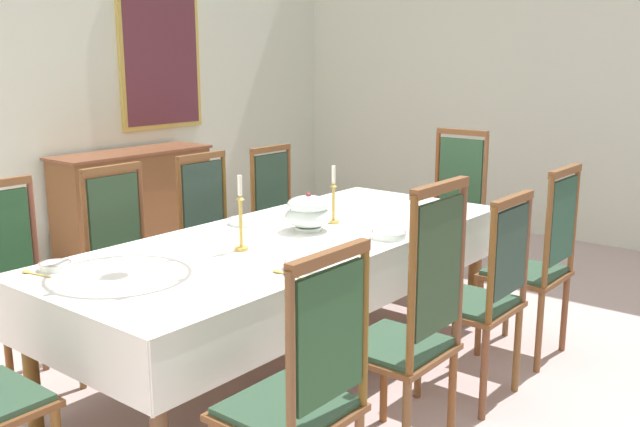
# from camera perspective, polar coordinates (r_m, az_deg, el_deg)

# --- Properties ---
(ground) EXTENTS (7.61, 6.12, 0.04)m
(ground) POSITION_cam_1_polar(r_m,az_deg,el_deg) (4.00, -1.02, -13.09)
(ground) COLOR #C1AAA7
(right_wall) EXTENTS (0.08, 6.12, 3.50)m
(right_wall) POSITION_cam_1_polar(r_m,az_deg,el_deg) (7.01, 19.99, 12.15)
(right_wall) COLOR silver
(right_wall) RESTS_ON ground
(dining_table) EXTENTS (2.74, 1.10, 0.77)m
(dining_table) POSITION_cam_1_polar(r_m,az_deg,el_deg) (3.82, -2.35, -2.85)
(dining_table) COLOR brown
(dining_table) RESTS_ON ground
(tablecloth) EXTENTS (2.76, 1.12, 0.29)m
(tablecloth) POSITION_cam_1_polar(r_m,az_deg,el_deg) (3.81, -2.35, -2.70)
(tablecloth) COLOR white
(tablecloth) RESTS_ON dining_table
(chair_south_a) EXTENTS (0.44, 0.42, 1.11)m
(chair_south_a) POSITION_cam_1_polar(r_m,az_deg,el_deg) (2.53, -1.54, -14.22)
(chair_south_a) COLOR brown
(chair_south_a) RESTS_ON ground
(chair_north_a) EXTENTS (0.44, 0.42, 1.10)m
(chair_north_a) POSITION_cam_1_polar(r_m,az_deg,el_deg) (3.96, -23.25, -5.26)
(chair_north_a) COLOR brown
(chair_north_a) RESTS_ON ground
(chair_south_b) EXTENTS (0.44, 0.42, 1.23)m
(chair_south_b) POSITION_cam_1_polar(r_m,az_deg,el_deg) (3.04, 7.28, -8.79)
(chair_south_b) COLOR brown
(chair_south_b) RESTS_ON ground
(chair_north_b) EXTENTS (0.44, 0.42, 1.09)m
(chair_north_b) POSITION_cam_1_polar(r_m,az_deg,el_deg) (4.31, -15.02, -3.27)
(chair_north_b) COLOR brown
(chair_north_b) RESTS_ON ground
(chair_south_c) EXTENTS (0.44, 0.42, 1.07)m
(chair_south_c) POSITION_cam_1_polar(r_m,az_deg,el_deg) (3.63, 12.91, -6.26)
(chair_south_c) COLOR brown
(chair_south_c) RESTS_ON ground
(chair_north_c) EXTENTS (0.44, 0.42, 1.08)m
(chair_north_c) POSITION_cam_1_polar(r_m,az_deg,el_deg) (4.74, -8.27, -1.56)
(chair_north_c) COLOR brown
(chair_north_c) RESTS_ON ground
(chair_south_d) EXTENTS (0.44, 0.42, 1.12)m
(chair_south_d) POSITION_cam_1_polar(r_m,az_deg,el_deg) (4.22, 17.00, -3.61)
(chair_south_d) COLOR brown
(chair_south_d) RESTS_ON ground
(chair_north_d) EXTENTS (0.44, 0.42, 1.07)m
(chair_north_d) POSITION_cam_1_polar(r_m,az_deg,el_deg) (5.21, -2.87, -0.23)
(chair_north_d) COLOR brown
(chair_north_d) RESTS_ON ground
(chair_head_east) EXTENTS (0.42, 0.44, 1.19)m
(chair_head_east) POSITION_cam_1_polar(r_m,az_deg,el_deg) (5.27, 10.47, 0.17)
(chair_head_east) COLOR brown
(chair_head_east) RESTS_ON ground
(soup_tureen) EXTENTS (0.26, 0.26, 0.21)m
(soup_tureen) POSITION_cam_1_polar(r_m,az_deg,el_deg) (3.88, -0.93, 0.11)
(soup_tureen) COLOR white
(soup_tureen) RESTS_ON tablecloth
(candlestick_west) EXTENTS (0.07, 0.07, 0.38)m
(candlestick_west) POSITION_cam_1_polar(r_m,az_deg,el_deg) (3.50, -6.38, -0.52)
(candlestick_west) COLOR gold
(candlestick_west) RESTS_ON tablecloth
(candlestick_east) EXTENTS (0.07, 0.07, 0.33)m
(candlestick_east) POSITION_cam_1_polar(r_m,az_deg,el_deg) (4.05, 1.08, 1.05)
(candlestick_east) COLOR gold
(candlestick_east) RESTS_ON tablecloth
(bowl_near_left) EXTENTS (0.15, 0.15, 0.03)m
(bowl_near_left) POSITION_cam_1_polar(r_m,az_deg,el_deg) (3.42, -20.47, -3.91)
(bowl_near_left) COLOR white
(bowl_near_left) RESTS_ON tablecloth
(bowl_near_right) EXTENTS (0.17, 0.17, 0.03)m
(bowl_near_right) POSITION_cam_1_polar(r_m,az_deg,el_deg) (3.21, -1.41, -4.11)
(bowl_near_right) COLOR white
(bowl_near_right) RESTS_ON tablecloth
(bowl_far_left) EXTENTS (0.18, 0.18, 0.03)m
(bowl_far_left) POSITION_cam_1_polar(r_m,az_deg,el_deg) (4.07, -6.07, -0.56)
(bowl_far_left) COLOR white
(bowl_far_left) RESTS_ON tablecloth
(bowl_far_right) EXTENTS (0.19, 0.19, 0.04)m
(bowl_far_right) POSITION_cam_1_polar(r_m,az_deg,el_deg) (3.76, 5.54, -1.65)
(bowl_far_right) COLOR white
(bowl_far_right) RESTS_ON tablecloth
(spoon_primary) EXTENTS (0.05, 0.18, 0.01)m
(spoon_primary) POSITION_cam_1_polar(r_m,az_deg,el_deg) (3.39, -22.24, -4.40)
(spoon_primary) COLOR gold
(spoon_primary) RESTS_ON tablecloth
(spoon_secondary) EXTENTS (0.03, 0.18, 0.01)m
(spoon_secondary) POSITION_cam_1_polar(r_m,az_deg,el_deg) (3.15, -3.15, -4.74)
(spoon_secondary) COLOR gold
(spoon_secondary) RESTS_ON tablecloth
(sideboard) EXTENTS (1.44, 0.48, 0.90)m
(sideboard) POSITION_cam_1_polar(r_m,az_deg,el_deg) (6.44, -14.66, 0.90)
(sideboard) COLOR brown
(sideboard) RESTS_ON ground
(framed_painting) EXTENTS (0.91, 0.05, 1.38)m
(framed_painting) POSITION_cam_1_polar(r_m,az_deg,el_deg) (6.87, -12.66, 12.44)
(framed_painting) COLOR #D1B251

